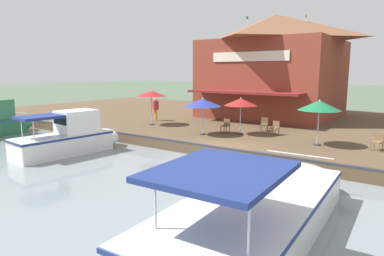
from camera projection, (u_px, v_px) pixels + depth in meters
ground_plane at (212, 160)px, 17.31m from camera, size 220.00×220.00×0.00m
quay_deck at (287, 126)px, 26.16m from camera, size 22.00×56.00×0.60m
quay_edge_fender at (214, 147)px, 17.28m from camera, size 0.20×50.40×0.10m
waterfront_restaurant at (274, 65)px, 29.14m from camera, size 11.79×10.65×8.56m
patio_umbrella_back_row at (319, 105)px, 17.55m from camera, size 2.15×2.15×2.38m
patio_umbrella_mid_patio_right at (203, 103)px, 20.56m from camera, size 2.25×2.25×2.23m
patio_umbrella_mid_patio_left at (241, 102)px, 20.67m from camera, size 2.00×2.00×2.25m
patio_umbrella_by_entrance at (151, 94)px, 24.37m from camera, size 2.17×2.17×2.49m
cafe_chair_mid_patio at (264, 123)px, 22.17m from camera, size 0.55×0.55×0.85m
cafe_chair_beside_entrance at (226, 125)px, 21.57m from camera, size 0.45×0.45×0.85m
cafe_chair_under_first_umbrella at (275, 127)px, 20.66m from camera, size 0.50×0.50×0.85m
cafe_chair_facing_river at (378, 141)px, 16.63m from camera, size 0.55×0.55×0.85m
person_near_entrance at (156, 106)px, 26.68m from camera, size 0.50×0.50×1.78m
motorboat_fourth_along at (73, 138)px, 18.40m from camera, size 6.04×2.44×2.27m
motorboat_mid_row at (264, 204)px, 9.75m from camera, size 9.37×3.35×2.30m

